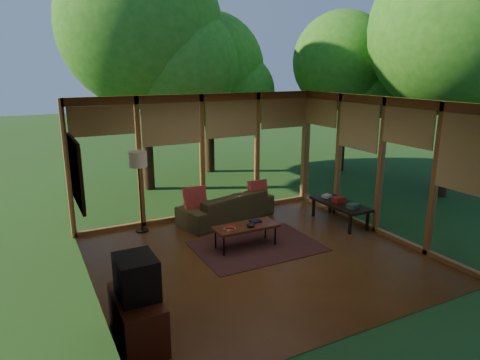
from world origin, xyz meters
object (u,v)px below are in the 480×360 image
sofa (227,206)px  floor_lamp (138,164)px  media_cabinet (138,319)px  television (136,277)px  coffee_table (246,227)px  side_console (340,205)px

sofa → floor_lamp: size_ratio=1.29×
media_cabinet → television: size_ratio=1.82×
floor_lamp → coffee_table: floor_lamp is taller
sofa → coffee_table: 1.53m
television → coffee_table: size_ratio=0.46×
sofa → television: television is taller
floor_lamp → side_console: size_ratio=1.18×
floor_lamp → side_console: 4.27m
television → coffee_table: bearing=37.4°
television → side_console: 5.30m
media_cabinet → floor_lamp: (0.99, 3.57, 1.11)m
television → floor_lamp: size_ratio=0.33×
media_cabinet → coffee_table: (2.49, 1.89, 0.09)m
sofa → side_console: (2.06, -1.28, 0.10)m
coffee_table → sofa: bearing=77.7°
media_cabinet → floor_lamp: bearing=74.6°
sofa → coffee_table: sofa is taller
sofa → television: 4.42m
sofa → side_console: sofa is taller
television → coffee_table: television is taller
sofa → coffee_table: (-0.32, -1.49, 0.08)m
media_cabinet → sofa: bearing=50.3°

